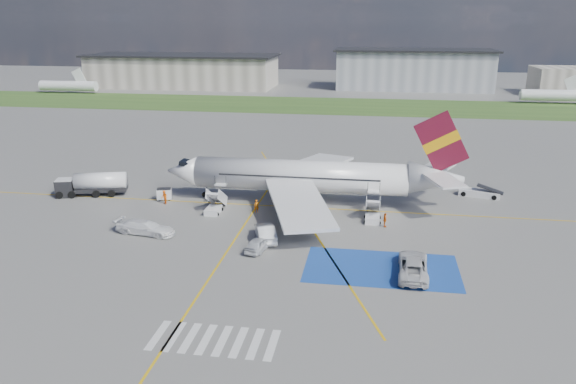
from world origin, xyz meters
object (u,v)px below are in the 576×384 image
(fuel_tanker, at_px, (92,186))
(car_silver_a, at_px, (258,244))
(airliner, at_px, (312,176))
(van_white_a, at_px, (413,263))
(gpu_cart, at_px, (164,195))
(car_silver_b, at_px, (265,232))
(belt_loader, at_px, (480,193))
(van_white_b, at_px, (145,225))

(fuel_tanker, xyz_separation_m, car_silver_a, (24.88, -14.39, -0.57))
(airliner, relative_size, fuel_tanker, 4.08)
(airliner, distance_m, van_white_a, 21.93)
(car_silver_a, bearing_deg, gpu_cart, -30.08)
(car_silver_b, bearing_deg, gpu_cart, -55.18)
(belt_loader, xyz_separation_m, car_silver_a, (-24.50, -21.61, 0.28))
(belt_loader, bearing_deg, car_silver_b, -126.73)
(gpu_cart, bearing_deg, car_silver_b, -52.75)
(airliner, bearing_deg, van_white_b, -140.85)
(car_silver_b, relative_size, van_white_b, 1.03)
(gpu_cart, distance_m, belt_loader, 40.28)
(gpu_cart, height_order, car_silver_a, gpu_cart)
(gpu_cart, relative_size, van_white_a, 0.37)
(gpu_cart, distance_m, van_white_a, 34.30)
(fuel_tanker, xyz_separation_m, van_white_b, (12.13, -11.92, -0.27))
(belt_loader, distance_m, van_white_b, 41.89)
(fuel_tanker, bearing_deg, car_silver_b, -40.51)
(car_silver_b, bearing_deg, fuel_tanker, -43.65)
(airliner, height_order, fuel_tanker, airliner)
(belt_loader, xyz_separation_m, van_white_a, (-9.73, -24.58, 0.64))
(car_silver_a, relative_size, car_silver_b, 0.78)
(fuel_tanker, distance_m, gpu_cart, 9.85)
(airliner, bearing_deg, gpu_cart, -174.75)
(fuel_tanker, height_order, car_silver_b, fuel_tanker)
(van_white_a, bearing_deg, belt_loader, -109.39)
(airliner, distance_m, van_white_b, 21.09)
(airliner, bearing_deg, car_silver_b, -104.56)
(belt_loader, distance_m, van_white_a, 26.45)
(car_silver_b, distance_m, van_white_b, 12.90)
(fuel_tanker, height_order, van_white_a, fuel_tanker)
(airliner, distance_m, fuel_tanker, 28.49)
(belt_loader, bearing_deg, van_white_a, -96.03)
(airliner, height_order, car_silver_a, airliner)
(airliner, bearing_deg, belt_loader, 15.73)
(van_white_a, bearing_deg, gpu_cart, -27.42)
(fuel_tanker, distance_m, car_silver_b, 27.59)
(gpu_cart, bearing_deg, van_white_a, -45.99)
(airliner, xyz_separation_m, van_white_b, (-16.25, -13.23, -2.41))
(fuel_tanker, bearing_deg, car_silver_a, -45.69)
(belt_loader, bearing_deg, car_silver_a, -123.01)
(belt_loader, bearing_deg, fuel_tanker, -156.10)
(airliner, xyz_separation_m, fuel_tanker, (-28.38, -1.31, -2.14))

